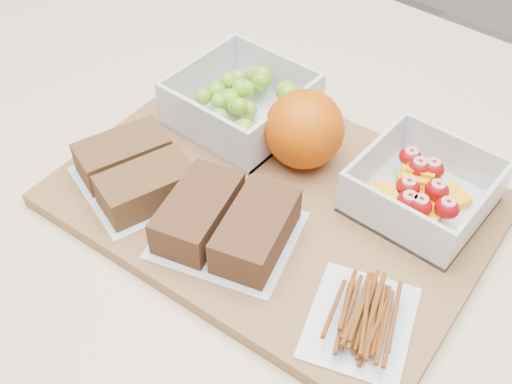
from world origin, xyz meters
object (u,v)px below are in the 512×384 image
cutting_board (274,201)px  pretzel_bag (362,315)px  sandwich_bag_left (135,171)px  orange (304,129)px  grape_container (244,102)px  fruit_container (422,191)px  sandwich_bag_center (227,222)px

cutting_board → pretzel_bag: (0.15, -0.07, 0.02)m
sandwich_bag_left → pretzel_bag: size_ratio=1.15×
orange → sandwich_bag_left: orange is taller
grape_container → sandwich_bag_left: (-0.02, -0.15, -0.01)m
fruit_container → sandwich_bag_left: fruit_container is taller
cutting_board → grape_container: size_ratio=3.14×
grape_container → sandwich_bag_left: grape_container is taller
fruit_container → pretzel_bag: 0.16m
orange → sandwich_bag_center: size_ratio=0.53×
grape_container → pretzel_bag: grape_container is taller
orange → pretzel_bag: bearing=-39.6°
grape_container → orange: 0.10m
cutting_board → sandwich_bag_center: sandwich_bag_center is taller
cutting_board → orange: size_ratio=5.01×
sandwich_bag_center → pretzel_bag: size_ratio=1.23×
sandwich_bag_left → pretzel_bag: sandwich_bag_left is taller
fruit_container → pretzel_bag: fruit_container is taller
fruit_container → orange: 0.13m
pretzel_bag → cutting_board: bearing=154.7°
sandwich_bag_center → pretzel_bag: 0.15m
cutting_board → pretzel_bag: pretzel_bag is taller
fruit_container → sandwich_bag_left: bearing=-146.2°
orange → sandwich_bag_center: orange is taller
pretzel_bag → orange: bearing=140.4°
cutting_board → fruit_container: 0.15m
orange → cutting_board: bearing=-80.4°
sandwich_bag_center → grape_container: bearing=125.1°
fruit_container → grape_container: bearing=-178.0°
cutting_board → sandwich_bag_left: sandwich_bag_left is taller
sandwich_bag_left → sandwich_bag_center: sandwich_bag_center is taller
cutting_board → orange: bearing=95.7°
cutting_board → fruit_container: fruit_container is taller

